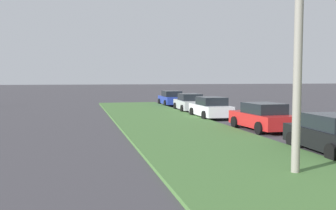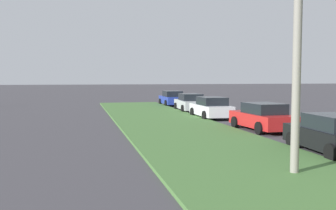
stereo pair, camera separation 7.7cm
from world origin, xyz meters
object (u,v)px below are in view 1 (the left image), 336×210
(parked_car_black, at_px, (334,135))
(parked_car_silver, at_px, (189,103))
(parked_car_red, at_px, (262,117))
(parked_car_blue, at_px, (171,98))
(streetlight, at_px, (312,21))
(parked_car_white, at_px, (211,108))

(parked_car_black, distance_m, parked_car_silver, 18.33)
(parked_car_red, bearing_deg, parked_car_silver, -0.68)
(parked_car_blue, bearing_deg, streetlight, 174.36)
(parked_car_black, bearing_deg, parked_car_white, 4.19)
(parked_car_black, bearing_deg, streetlight, 136.74)
(parked_car_black, height_order, parked_car_red, same)
(parked_car_silver, xyz_separation_m, streetlight, (-20.97, 2.67, 3.67))
(parked_car_black, bearing_deg, parked_car_blue, 3.37)
(parked_car_blue, xyz_separation_m, streetlight, (-27.55, 2.72, 3.67))
(parked_car_black, xyz_separation_m, parked_car_blue, (24.91, 0.06, 0.00))
(parked_car_red, relative_size, parked_car_white, 1.02)
(parked_car_red, bearing_deg, parked_car_white, 2.14)
(parked_car_black, xyz_separation_m, streetlight, (-2.65, 2.79, 3.67))
(parked_car_silver, bearing_deg, streetlight, 175.04)
(parked_car_red, height_order, parked_car_silver, same)
(parked_car_red, relative_size, parked_car_silver, 1.00)
(parked_car_red, xyz_separation_m, parked_car_silver, (11.96, 0.49, 0.00))
(parked_car_white, height_order, parked_car_blue, same)
(parked_car_silver, bearing_deg, parked_car_red, -175.37)
(parked_car_black, height_order, parked_car_white, same)
(parked_car_silver, xyz_separation_m, parked_car_blue, (6.58, -0.06, 0.00))
(parked_car_red, height_order, streetlight, streetlight)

